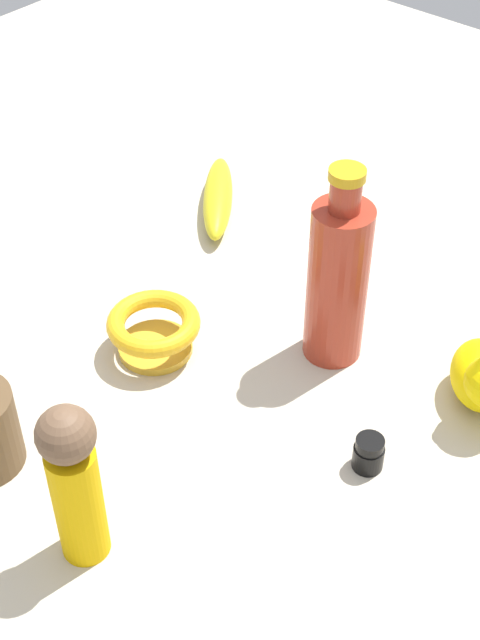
{
  "coord_description": "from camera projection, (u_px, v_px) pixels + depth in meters",
  "views": [
    {
      "loc": [
        -0.57,
        -0.49,
        0.75
      ],
      "look_at": [
        0.0,
        0.0,
        0.08
      ],
      "focal_mm": 51.38,
      "sensor_mm": 36.0,
      "label": 1
    }
  ],
  "objects": [
    {
      "name": "ground",
      "position": [
        240.0,
        371.0,
        1.06
      ],
      "size": [
        2.0,
        2.0,
        0.0
      ],
      "primitive_type": "plane",
      "color": "#BCB29E"
    },
    {
      "name": "nail_polish_jar",
      "position": [
        369.0,
        453.0,
        0.94
      ],
      "size": [
        0.03,
        0.03,
        0.04
      ],
      "color": "black",
      "rests_on": "ground"
    },
    {
      "name": "banana",
      "position": [
        218.0,
        197.0,
        1.29
      ],
      "size": [
        0.18,
        0.16,
        0.04
      ],
      "primitive_type": "ellipsoid",
      "rotation": [
        0.0,
        0.0,
        3.83
      ],
      "color": "gold",
      "rests_on": "ground"
    },
    {
      "name": "bottle_tall",
      "position": [
        338.0,
        279.0,
        1.02
      ],
      "size": [
        0.07,
        0.07,
        0.25
      ],
      "color": "#A03120",
      "rests_on": "ground"
    },
    {
      "name": "person_figure_adult",
      "position": [
        74.0,
        481.0,
        0.82
      ],
      "size": [
        0.07,
        0.07,
        0.19
      ],
      "color": "#DCA704",
      "rests_on": "ground"
    },
    {
      "name": "bowl",
      "position": [
        154.0,
        329.0,
        1.07
      ],
      "size": [
        0.11,
        0.11,
        0.05
      ],
      "color": "gold",
      "rests_on": "ground"
    }
  ]
}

